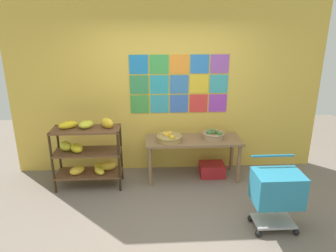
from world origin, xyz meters
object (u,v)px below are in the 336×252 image
(banana_shelf_unit, at_px, (88,151))
(produce_crate_under_table, at_px, (212,169))
(fruit_basket_right, at_px, (169,137))
(fruit_basket_back_right, at_px, (213,135))
(display_table, at_px, (193,144))
(shopping_cart, at_px, (277,190))

(banana_shelf_unit, distance_m, produce_crate_under_table, 2.03)
(fruit_basket_right, bearing_deg, fruit_basket_back_right, 5.51)
(display_table, distance_m, fruit_basket_right, 0.42)
(display_table, distance_m, fruit_basket_back_right, 0.35)
(fruit_basket_right, distance_m, produce_crate_under_table, 0.96)
(produce_crate_under_table, bearing_deg, fruit_basket_back_right, -107.78)
(banana_shelf_unit, xyz_separation_m, fruit_basket_back_right, (1.95, 0.17, 0.15))
(display_table, height_order, fruit_basket_right, fruit_basket_right)
(display_table, xyz_separation_m, fruit_basket_back_right, (0.32, -0.00, 0.16))
(banana_shelf_unit, bearing_deg, produce_crate_under_table, 6.13)
(fruit_basket_right, relative_size, produce_crate_under_table, 0.99)
(produce_crate_under_table, height_order, shopping_cart, shopping_cart)
(banana_shelf_unit, xyz_separation_m, display_table, (1.63, 0.18, -0.01))
(produce_crate_under_table, bearing_deg, display_table, -173.91)
(fruit_basket_back_right, bearing_deg, shopping_cart, -69.91)
(display_table, bearing_deg, fruit_basket_back_right, -0.52)
(fruit_basket_right, bearing_deg, display_table, 10.32)
(produce_crate_under_table, bearing_deg, banana_shelf_unit, -173.87)
(shopping_cart, bearing_deg, fruit_basket_right, 143.73)
(produce_crate_under_table, relative_size, shopping_cart, 0.45)
(produce_crate_under_table, bearing_deg, shopping_cart, -70.84)
(banana_shelf_unit, distance_m, fruit_basket_right, 1.26)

